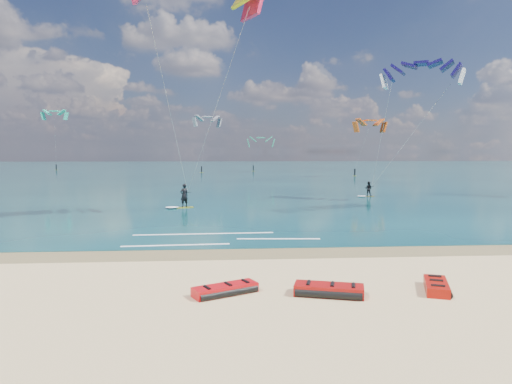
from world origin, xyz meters
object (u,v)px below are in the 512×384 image
kitesurfer_far (395,125)px  kitesurfer_main (191,89)px  packed_kite_mid (329,295)px  packed_kite_left (225,294)px  packed_kite_right (436,291)px

kitesurfer_far → kitesurfer_main: bearing=-136.3°
packed_kite_mid → kitesurfer_main: (-5.82, 19.77, 9.36)m
packed_kite_left → packed_kite_mid: bearing=-32.9°
packed_kite_right → kitesurfer_main: bearing=47.0°
packed_kite_mid → packed_kite_right: (3.78, 0.22, 0.00)m
packed_kite_right → kitesurfer_far: (9.68, 29.37, 7.37)m
packed_kite_right → packed_kite_left: bearing=109.6°
packed_kite_left → kitesurfer_far: (16.88, 29.21, 7.37)m
packed_kite_mid → kitesurfer_far: kitesurfer_far is taller
packed_kite_left → kitesurfer_far: bearing=33.3°
packed_kite_right → kitesurfer_far: kitesurfer_far is taller
packed_kite_mid → kitesurfer_far: bearing=81.5°
packed_kite_right → packed_kite_mid: bearing=114.2°
packed_kite_left → kitesurfer_far: size_ratio=0.17×
packed_kite_left → packed_kite_mid: (3.42, -0.38, 0.00)m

